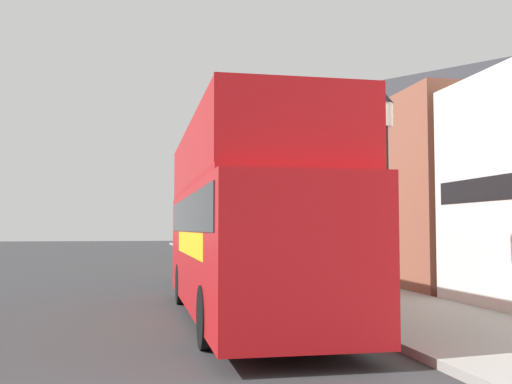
# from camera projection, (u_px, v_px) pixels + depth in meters

# --- Properties ---
(ground_plane) EXTENTS (144.00, 144.00, 0.00)m
(ground_plane) POSITION_uv_depth(u_px,v_px,m) (104.00, 274.00, 25.09)
(ground_plane) COLOR #333335
(sidewalk) EXTENTS (3.64, 108.00, 0.14)m
(sidewalk) POSITION_uv_depth(u_px,v_px,m) (287.00, 276.00, 23.55)
(sidewalk) COLOR #999993
(sidewalk) RESTS_ON ground_plane
(brick_terrace_rear) EXTENTS (6.00, 23.20, 8.83)m
(brick_terrace_rear) POSITION_uv_depth(u_px,v_px,m) (369.00, 175.00, 28.04)
(brick_terrace_rear) COLOR #935642
(brick_terrace_rear) RESTS_ON ground_plane
(tour_bus) EXTENTS (2.51, 9.75, 4.03)m
(tour_bus) POSITION_uv_depth(u_px,v_px,m) (244.00, 235.00, 12.69)
(tour_bus) COLOR red
(tour_bus) RESTS_ON ground_plane
(parked_car_ahead_of_bus) EXTENTS (1.93, 4.55, 1.39)m
(parked_car_ahead_of_bus) POSITION_uv_depth(u_px,v_px,m) (219.00, 264.00, 21.03)
(parked_car_ahead_of_bus) COLOR black
(parked_car_ahead_of_bus) RESTS_ON ground_plane
(lamp_post_nearest) EXTENTS (0.35, 0.35, 4.39)m
(lamp_post_nearest) POSITION_uv_depth(u_px,v_px,m) (385.00, 162.00, 11.40)
(lamp_post_nearest) COLOR black
(lamp_post_nearest) RESTS_ON sidewalk
(lamp_post_second) EXTENTS (0.35, 0.35, 4.29)m
(lamp_post_second) POSITION_uv_depth(u_px,v_px,m) (270.00, 193.00, 20.17)
(lamp_post_second) COLOR black
(lamp_post_second) RESTS_ON sidewalk
(lamp_post_third) EXTENTS (0.35, 0.35, 5.00)m
(lamp_post_third) POSITION_uv_depth(u_px,v_px,m) (232.00, 195.00, 29.04)
(lamp_post_third) COLOR black
(lamp_post_third) RESTS_ON sidewalk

